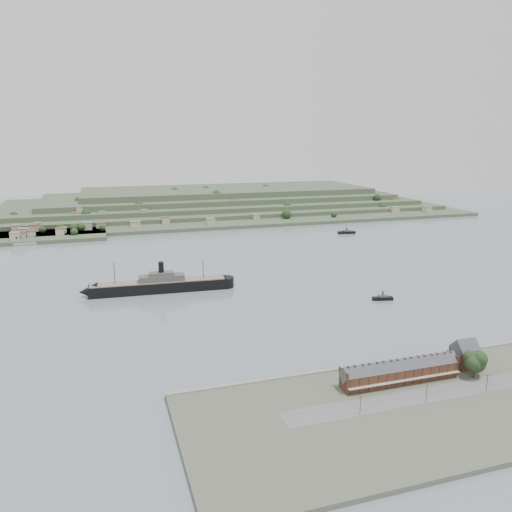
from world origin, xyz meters
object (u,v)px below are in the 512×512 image
object	(u,v)px
steamship	(155,285)
fig_tree	(477,361)
gabled_building	(465,354)
tugboat	(383,298)
terrace_row	(400,371)

from	to	relation	value
steamship	fig_tree	distance (m)	216.57
gabled_building	tugboat	size ratio (longest dim) A/B	0.98
terrace_row	steamship	distance (m)	192.99
terrace_row	steamship	world-z (taller)	steamship
terrace_row	gabled_building	bearing A→B (deg)	6.12
gabled_building	fig_tree	world-z (taller)	gabled_building
gabled_building	steamship	world-z (taller)	steamship
gabled_building	terrace_row	bearing A→B (deg)	-173.88
terrace_row	gabled_building	size ratio (longest dim) A/B	3.95
terrace_row	fig_tree	world-z (taller)	fig_tree
tugboat	steamship	bearing A→B (deg)	155.75
steamship	tugboat	size ratio (longest dim) A/B	7.57
terrace_row	steamship	bearing A→B (deg)	116.65
terrace_row	tugboat	world-z (taller)	terrace_row
tugboat	fig_tree	world-z (taller)	fig_tree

